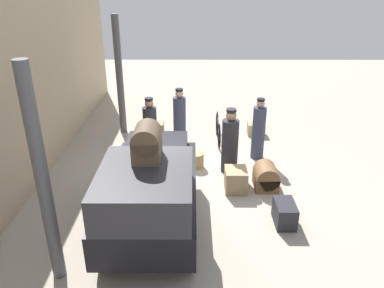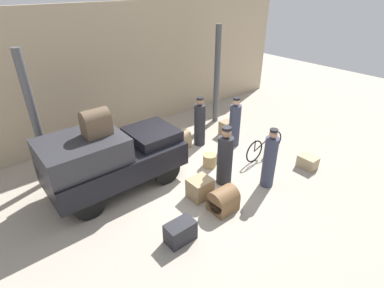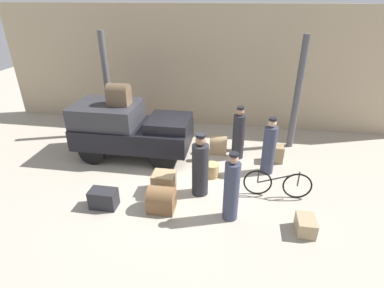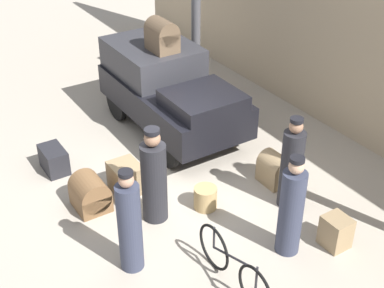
{
  "view_description": "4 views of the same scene",
  "coord_description": "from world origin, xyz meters",
  "px_view_note": "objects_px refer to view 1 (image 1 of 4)",
  "views": [
    {
      "loc": [
        -8.2,
        0.17,
        4.73
      ],
      "look_at": [
        0.2,
        0.2,
        0.95
      ],
      "focal_mm": 35.0,
      "sensor_mm": 36.0,
      "label": 1
    },
    {
      "loc": [
        -4.57,
        -5.61,
        5.11
      ],
      "look_at": [
        0.2,
        0.2,
        0.95
      ],
      "focal_mm": 28.0,
      "sensor_mm": 36.0,
      "label": 2
    },
    {
      "loc": [
        1.41,
        -7.32,
        4.79
      ],
      "look_at": [
        0.2,
        0.2,
        0.95
      ],
      "focal_mm": 28.0,
      "sensor_mm": 36.0,
      "label": 3
    },
    {
      "loc": [
        6.95,
        -4.09,
        5.87
      ],
      "look_at": [
        0.2,
        0.2,
        0.95
      ],
      "focal_mm": 50.0,
      "sensor_mm": 36.0,
      "label": 4
    }
  ],
  "objects_px": {
    "suitcase_small_leather": "(158,131)",
    "trunk_umber_medium": "(236,180)",
    "porter_lifting_near_truck": "(150,130)",
    "suitcase_tan_flat": "(285,213)",
    "porter_with_bicycle": "(230,144)",
    "trunk_on_truck_roof": "(147,142)",
    "wicker_basket": "(196,160)",
    "bicycle": "(218,129)",
    "trunk_wicker_pale": "(141,156)",
    "truck": "(151,189)",
    "trunk_barrel_dark": "(266,177)",
    "porter_carrying_trunk": "(258,131)",
    "suitcase_black_upright": "(256,129)",
    "conductor_in_dark_uniform": "(180,119)"
  },
  "relations": [
    {
      "from": "porter_with_bicycle",
      "to": "trunk_umber_medium",
      "type": "bearing_deg",
      "value": -175.61
    },
    {
      "from": "bicycle",
      "to": "porter_with_bicycle",
      "type": "bearing_deg",
      "value": -175.08
    },
    {
      "from": "porter_with_bicycle",
      "to": "suitcase_tan_flat",
      "type": "height_order",
      "value": "porter_with_bicycle"
    },
    {
      "from": "conductor_in_dark_uniform",
      "to": "porter_lifting_near_truck",
      "type": "bearing_deg",
      "value": 138.32
    },
    {
      "from": "wicker_basket",
      "to": "trunk_wicker_pale",
      "type": "height_order",
      "value": "trunk_wicker_pale"
    },
    {
      "from": "bicycle",
      "to": "conductor_in_dark_uniform",
      "type": "relative_size",
      "value": 1.01
    },
    {
      "from": "suitcase_tan_flat",
      "to": "wicker_basket",
      "type": "bearing_deg",
      "value": 35.76
    },
    {
      "from": "truck",
      "to": "porter_lifting_near_truck",
      "type": "bearing_deg",
      "value": 6.31
    },
    {
      "from": "truck",
      "to": "wicker_basket",
      "type": "bearing_deg",
      "value": -17.94
    },
    {
      "from": "suitcase_small_leather",
      "to": "trunk_umber_medium",
      "type": "distance_m",
      "value": 3.78
    },
    {
      "from": "bicycle",
      "to": "trunk_barrel_dark",
      "type": "height_order",
      "value": "bicycle"
    },
    {
      "from": "wicker_basket",
      "to": "suitcase_tan_flat",
      "type": "xyz_separation_m",
      "value": [
        -2.52,
        -1.82,
        0.04
      ]
    },
    {
      "from": "suitcase_tan_flat",
      "to": "trunk_wicker_pale",
      "type": "distance_m",
      "value": 4.21
    },
    {
      "from": "trunk_on_truck_roof",
      "to": "porter_with_bicycle",
      "type": "bearing_deg",
      "value": -32.64
    },
    {
      "from": "porter_lifting_near_truck",
      "to": "suitcase_small_leather",
      "type": "height_order",
      "value": "porter_lifting_near_truck"
    },
    {
      "from": "trunk_umber_medium",
      "to": "trunk_on_truck_roof",
      "type": "relative_size",
      "value": 0.9
    },
    {
      "from": "porter_with_bicycle",
      "to": "trunk_on_truck_roof",
      "type": "height_order",
      "value": "trunk_on_truck_roof"
    },
    {
      "from": "porter_with_bicycle",
      "to": "suitcase_small_leather",
      "type": "relative_size",
      "value": 3.24
    },
    {
      "from": "wicker_basket",
      "to": "suitcase_tan_flat",
      "type": "bearing_deg",
      "value": -144.24
    },
    {
      "from": "porter_carrying_trunk",
      "to": "trunk_barrel_dark",
      "type": "height_order",
      "value": "porter_carrying_trunk"
    },
    {
      "from": "porter_with_bicycle",
      "to": "trunk_wicker_pale",
      "type": "relative_size",
      "value": 2.84
    },
    {
      "from": "conductor_in_dark_uniform",
      "to": "porter_with_bicycle",
      "type": "distance_m",
      "value": 2.27
    },
    {
      "from": "porter_carrying_trunk",
      "to": "porter_with_bicycle",
      "type": "bearing_deg",
      "value": 133.93
    },
    {
      "from": "suitcase_tan_flat",
      "to": "porter_lifting_near_truck",
      "type": "bearing_deg",
      "value": 43.93
    },
    {
      "from": "porter_with_bicycle",
      "to": "suitcase_black_upright",
      "type": "xyz_separation_m",
      "value": [
        2.52,
        -1.1,
        -0.6
      ]
    },
    {
      "from": "wicker_basket",
      "to": "suitcase_small_leather",
      "type": "distance_m",
      "value": 2.26
    },
    {
      "from": "suitcase_tan_flat",
      "to": "trunk_on_truck_roof",
      "type": "xyz_separation_m",
      "value": [
        -0.47,
        2.72,
        1.81
      ]
    },
    {
      "from": "trunk_on_truck_roof",
      "to": "suitcase_black_upright",
      "type": "bearing_deg",
      "value": -28.47
    },
    {
      "from": "trunk_barrel_dark",
      "to": "trunk_umber_medium",
      "type": "distance_m",
      "value": 0.76
    },
    {
      "from": "porter_carrying_trunk",
      "to": "porter_with_bicycle",
      "type": "xyz_separation_m",
      "value": [
        -0.83,
        0.87,
        -0.02
      ]
    },
    {
      "from": "truck",
      "to": "porter_carrying_trunk",
      "type": "xyz_separation_m",
      "value": [
        3.38,
        -2.63,
        -0.16
      ]
    },
    {
      "from": "trunk_wicker_pale",
      "to": "conductor_in_dark_uniform",
      "type": "bearing_deg",
      "value": -33.45
    },
    {
      "from": "suitcase_small_leather",
      "to": "porter_lifting_near_truck",
      "type": "bearing_deg",
      "value": 176.02
    },
    {
      "from": "porter_with_bicycle",
      "to": "trunk_on_truck_roof",
      "type": "bearing_deg",
      "value": 147.36
    },
    {
      "from": "truck",
      "to": "trunk_wicker_pale",
      "type": "bearing_deg",
      "value": 11.9
    },
    {
      "from": "trunk_barrel_dark",
      "to": "porter_lifting_near_truck",
      "type": "bearing_deg",
      "value": 59.15
    },
    {
      "from": "porter_lifting_near_truck",
      "to": "trunk_wicker_pale",
      "type": "distance_m",
      "value": 0.83
    },
    {
      "from": "bicycle",
      "to": "trunk_wicker_pale",
      "type": "xyz_separation_m",
      "value": [
        -1.7,
        2.19,
        -0.08
      ]
    },
    {
      "from": "trunk_on_truck_roof",
      "to": "porter_carrying_trunk",
      "type": "bearing_deg",
      "value": -36.24
    },
    {
      "from": "suitcase_small_leather",
      "to": "suitcase_tan_flat",
      "type": "height_order",
      "value": "suitcase_small_leather"
    },
    {
      "from": "suitcase_small_leather",
      "to": "truck",
      "type": "bearing_deg",
      "value": -176.35
    },
    {
      "from": "trunk_barrel_dark",
      "to": "trunk_on_truck_roof",
      "type": "bearing_deg",
      "value": 126.52
    },
    {
      "from": "bicycle",
      "to": "trunk_umber_medium",
      "type": "xyz_separation_m",
      "value": [
        -2.96,
        -0.25,
        -0.11
      ]
    },
    {
      "from": "suitcase_tan_flat",
      "to": "porter_with_bicycle",
      "type": "bearing_deg",
      "value": 22.65
    },
    {
      "from": "porter_lifting_near_truck",
      "to": "trunk_wicker_pale",
      "type": "height_order",
      "value": "porter_lifting_near_truck"
    },
    {
      "from": "bicycle",
      "to": "suitcase_small_leather",
      "type": "distance_m",
      "value": 1.9
    },
    {
      "from": "truck",
      "to": "trunk_barrel_dark",
      "type": "relative_size",
      "value": 5.52
    },
    {
      "from": "porter_carrying_trunk",
      "to": "porter_with_bicycle",
      "type": "relative_size",
      "value": 1.01
    },
    {
      "from": "truck",
      "to": "suitcase_tan_flat",
      "type": "bearing_deg",
      "value": -84.56
    },
    {
      "from": "porter_lifting_near_truck",
      "to": "suitcase_tan_flat",
      "type": "xyz_separation_m",
      "value": [
        -3.22,
        -3.1,
        -0.55
      ]
    }
  ]
}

